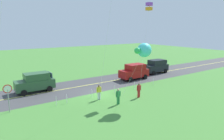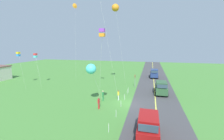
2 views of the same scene
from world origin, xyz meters
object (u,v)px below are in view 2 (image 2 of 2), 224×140
(car_suv_foreground, at_px, (161,88))
(car_parked_west_near, at_px, (148,125))
(person_child_watcher, at_px, (103,95))
(kite_cyan_top, at_px, (35,55))
(car_parked_east_far, at_px, (154,73))
(kite_pink_drift, at_px, (18,54))
(kite_blue_mid, at_px, (102,33))
(kite_yellow_high, at_px, (91,69))
(kite_green_far, at_px, (75,6))
(stop_sign, at_px, (135,78))
(person_adult_companion, at_px, (99,103))
(kite_orange_near, at_px, (115,8))
(person_adult_near, at_px, (118,95))

(car_suv_foreground, distance_m, car_parked_west_near, 13.83)
(person_child_watcher, bearing_deg, kite_cyan_top, 61.53)
(car_parked_east_far, bearing_deg, car_parked_west_near, 177.86)
(person_child_watcher, distance_m, kite_pink_drift, 20.71)
(car_suv_foreground, height_order, person_child_watcher, car_suv_foreground)
(car_suv_foreground, xyz_separation_m, car_parked_west_near, (-13.69, 1.98, 0.00))
(kite_blue_mid, bearing_deg, kite_pink_drift, 65.69)
(car_parked_west_near, xyz_separation_m, kite_pink_drift, (12.10, 26.36, 5.53))
(person_child_watcher, distance_m, kite_yellow_high, 5.14)
(kite_blue_mid, relative_size, kite_green_far, 0.57)
(stop_sign, distance_m, person_child_watcher, 10.06)
(kite_pink_drift, bearing_deg, stop_sign, -77.79)
(person_adult_companion, distance_m, kite_green_far, 24.62)
(car_suv_foreground, distance_m, kite_cyan_top, 25.77)
(stop_sign, distance_m, kite_orange_near, 14.33)
(stop_sign, distance_m, kite_green_far, 21.20)
(car_parked_west_near, relative_size, stop_sign, 1.72)
(stop_sign, xyz_separation_m, person_adult_companion, (-12.25, 3.57, -0.94))
(stop_sign, xyz_separation_m, kite_cyan_top, (-3.88, 20.29, 4.59))
(person_adult_near, bearing_deg, car_parked_west_near, -151.35)
(car_suv_foreground, relative_size, kite_yellow_high, 0.73)
(person_adult_near, height_order, kite_blue_mid, kite_blue_mid)
(person_adult_companion, height_order, kite_yellow_high, kite_yellow_high)
(person_child_watcher, distance_m, kite_cyan_top, 18.05)
(car_suv_foreground, height_order, person_adult_companion, car_suv_foreground)
(kite_yellow_high, relative_size, kite_green_far, 0.34)
(car_parked_west_near, distance_m, stop_sign, 17.44)
(car_parked_east_far, xyz_separation_m, person_adult_companion, (-22.80, 7.57, -0.29))
(kite_green_far, height_order, kite_orange_near, kite_green_far)
(stop_sign, relative_size, kite_orange_near, 0.16)
(person_adult_companion, bearing_deg, car_parked_east_far, -82.20)
(kite_blue_mid, distance_m, kite_green_far, 22.36)
(car_suv_foreground, relative_size, stop_sign, 1.72)
(kite_yellow_high, distance_m, kite_orange_near, 14.88)
(kite_orange_near, bearing_deg, car_parked_east_far, -34.89)
(person_adult_near, bearing_deg, car_suv_foreground, -53.07)
(kite_yellow_high, bearing_deg, kite_pink_drift, 70.55)
(person_adult_near, xyz_separation_m, person_child_watcher, (-0.87, 2.25, 0.00))
(car_parked_east_far, xyz_separation_m, stop_sign, (-10.55, 3.99, 0.65))
(car_parked_west_near, bearing_deg, car_suv_foreground, -8.24)
(person_adult_near, distance_m, kite_green_far, 23.40)
(kite_blue_mid, bearing_deg, car_parked_east_far, -13.91)
(car_suv_foreground, relative_size, kite_green_far, 0.25)
(kite_blue_mid, relative_size, kite_orange_near, 0.63)
(kite_green_far, bearing_deg, car_parked_east_far, -66.67)
(car_suv_foreground, distance_m, kite_pink_drift, 28.92)
(stop_sign, relative_size, kite_green_far, 0.14)
(stop_sign, bearing_deg, kite_cyan_top, 100.82)
(car_parked_east_far, relative_size, person_adult_near, 2.75)
(person_child_watcher, xyz_separation_m, kite_cyan_top, (5.33, 16.34, 5.53))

